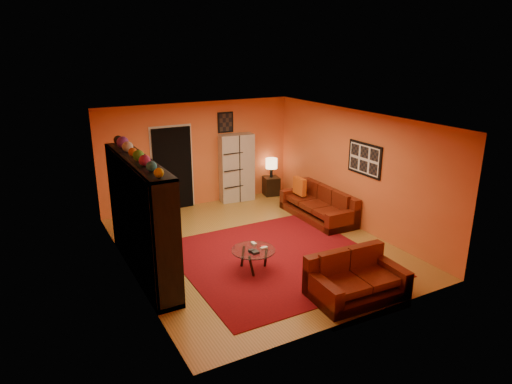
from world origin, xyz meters
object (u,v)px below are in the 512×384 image
entertainment_unit (141,217)px  storage_cabinet (236,168)px  table_lamp (271,164)px  side_table (271,186)px  loveseat (354,278)px  bowl_chair (147,215)px  sofa (320,206)px  tv (143,218)px  coffee_table (253,252)px

entertainment_unit → storage_cabinet: bearing=40.9°
table_lamp → storage_cabinet: bearing=177.2°
storage_cabinet → side_table: size_ratio=3.52×
storage_cabinet → side_table: bearing=3.0°
side_table → table_lamp: table_lamp is taller
loveseat → bowl_chair: size_ratio=2.02×
table_lamp → entertainment_unit: bearing=-147.1°
sofa → storage_cabinet: storage_cabinet is taller
tv → table_lamp: bearing=-57.4°
coffee_table → bowl_chair: bowl_chair is taller
entertainment_unit → tv: 0.09m
bowl_chair → sofa: bearing=-17.5°
entertainment_unit → storage_cabinet: entertainment_unit is taller
bowl_chair → side_table: 3.75m
entertainment_unit → coffee_table: (1.75, -0.89, -0.69)m
sofa → side_table: 2.05m
entertainment_unit → bowl_chair: (0.60, 1.91, -0.72)m
entertainment_unit → table_lamp: (4.25, 2.75, -0.18)m
entertainment_unit → tv: (0.05, 0.07, -0.05)m
tv → side_table: size_ratio=1.98×
coffee_table → bowl_chair: 3.03m
sofa → table_lamp: bearing=95.3°
coffee_table → table_lamp: table_lamp is taller
sofa → table_lamp: 2.13m
tv → table_lamp: tv is taller
side_table → storage_cabinet: bearing=177.2°
side_table → table_lamp: 0.62m
loveseat → entertainment_unit: bearing=51.8°
storage_cabinet → side_table: (1.02, -0.05, -0.63)m
tv → bowl_chair: bearing=-16.6°
sofa → bowl_chair: size_ratio=2.70×
entertainment_unit → table_lamp: size_ratio=5.78×
loveseat → bowl_chair: 4.86m
sofa → bowl_chair: sofa is taller
coffee_table → entertainment_unit: bearing=153.0°
tv → side_table: 5.04m
loveseat → side_table: size_ratio=3.12×
storage_cabinet → table_lamp: (1.02, -0.05, -0.01)m
tv → loveseat: size_ratio=0.63×
coffee_table → storage_cabinet: bearing=68.1°
sofa → coffee_table: 3.11m
entertainment_unit → side_table: entertainment_unit is taller
entertainment_unit → table_lamp: 5.07m
entertainment_unit → storage_cabinet: size_ratio=1.71×
tv → storage_cabinet: size_ratio=0.56×
tv → sofa: tv is taller
sofa → bowl_chair: 4.00m
bowl_chair → tv: bearing=-106.6°
sofa → storage_cabinet: bearing=120.3°
bowl_chair → table_lamp: 3.78m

